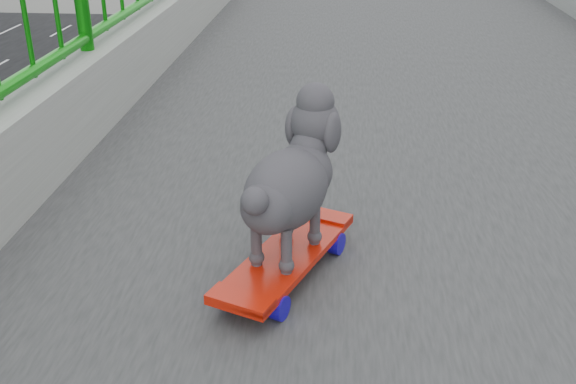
{
  "coord_description": "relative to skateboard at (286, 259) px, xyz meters",
  "views": [
    {
      "loc": [
        -0.37,
        3.36,
        7.95
      ],
      "look_at": [
        -0.49,
        4.89,
        7.22
      ],
      "focal_mm": 42.0,
      "sensor_mm": 36.0,
      "label": 1
    }
  ],
  "objects": [
    {
      "name": "poodle",
      "position": [
        0.01,
        0.02,
        0.22
      ],
      "size": [
        0.28,
        0.42,
        0.37
      ],
      "rotation": [
        0.0,
        0.0,
        -0.39
      ],
      "color": "#2F2C31",
      "rests_on": "skateboard"
    },
    {
      "name": "skateboard",
      "position": [
        0.0,
        0.0,
        0.0
      ],
      "size": [
        0.34,
        0.55,
        0.07
      ],
      "rotation": [
        0.0,
        0.0,
        -0.39
      ],
      "color": "red",
      "rests_on": "footbridge"
    }
  ]
}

